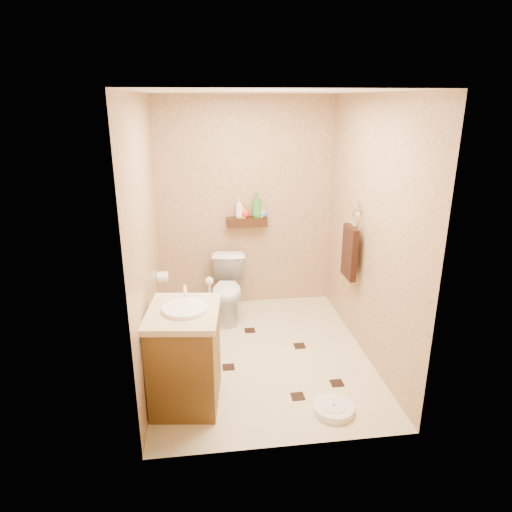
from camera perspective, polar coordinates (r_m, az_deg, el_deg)
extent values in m
plane|color=beige|center=(4.52, 0.65, -12.16)|extent=(2.50, 2.50, 0.00)
cube|color=tan|center=(5.24, -1.26, 6.41)|extent=(2.00, 0.04, 2.40)
cube|color=tan|center=(2.88, 4.29, -4.44)|extent=(2.00, 0.04, 2.40)
cube|color=tan|center=(4.02, -13.55, 1.97)|extent=(0.04, 2.50, 2.40)
cube|color=tan|center=(4.29, 14.07, 3.00)|extent=(0.04, 2.50, 2.40)
cube|color=white|center=(3.87, 0.79, 19.87)|extent=(2.00, 2.50, 0.02)
cube|color=#3B1F10|center=(5.20, -1.15, 4.29)|extent=(0.46, 0.14, 0.10)
cube|color=black|center=(4.33, -3.46, -13.69)|extent=(0.11, 0.11, 0.01)
cube|color=black|center=(4.67, 5.47, -11.11)|extent=(0.11, 0.11, 0.01)
cube|color=black|center=(3.98, 5.24, -17.07)|extent=(0.11, 0.11, 0.01)
cube|color=black|center=(4.87, -6.18, -9.79)|extent=(0.11, 0.11, 0.01)
cube|color=black|center=(4.18, 10.07, -15.37)|extent=(0.11, 0.11, 0.01)
cube|color=black|center=(4.94, -0.78, -9.28)|extent=(0.11, 0.11, 0.01)
imported|color=white|center=(5.08, -3.55, -4.22)|extent=(0.46, 0.71, 0.68)
cube|color=brown|center=(3.77, -8.80, -12.60)|extent=(0.58, 0.68, 0.76)
cube|color=beige|center=(3.58, -9.13, -7.06)|extent=(0.63, 0.73, 0.05)
cylinder|color=white|center=(3.56, -8.84, -6.62)|extent=(0.35, 0.35, 0.05)
cylinder|color=silver|center=(3.73, -8.84, -4.33)|extent=(0.03, 0.03, 0.12)
cylinder|color=white|center=(3.84, 9.66, -18.33)|extent=(0.33, 0.33, 0.06)
cylinder|color=white|center=(3.82, 9.69, -17.95)|extent=(0.19, 0.19, 0.01)
cylinder|color=#1A6865|center=(5.10, -5.71, -7.59)|extent=(0.12, 0.12, 0.14)
cylinder|color=white|center=(4.99, -5.80, -5.03)|extent=(0.02, 0.02, 0.38)
sphere|color=white|center=(4.92, -5.87, -3.11)|extent=(0.09, 0.09, 0.09)
cube|color=silver|center=(4.47, 12.92, 6.10)|extent=(0.03, 0.06, 0.08)
torus|color=silver|center=(4.48, 12.39, 4.60)|extent=(0.02, 0.19, 0.19)
cube|color=black|center=(4.56, 11.62, 0.46)|extent=(0.06, 0.30, 0.52)
cylinder|color=white|center=(4.82, -11.59, -2.57)|extent=(0.11, 0.11, 0.11)
cylinder|color=silver|center=(4.80, -12.11, -1.93)|extent=(0.04, 0.02, 0.02)
imported|color=white|center=(5.15, -2.12, 6.01)|extent=(0.09, 0.09, 0.23)
imported|color=gold|center=(5.17, -1.54, 5.60)|extent=(0.09, 0.09, 0.15)
imported|color=red|center=(5.17, -1.37, 5.53)|extent=(0.14, 0.14, 0.13)
imported|color=#36892D|center=(5.17, 0.09, 6.41)|extent=(0.16, 0.16, 0.29)
imported|color=#D98048|center=(5.19, 0.65, 5.70)|extent=(0.10, 0.10, 0.15)
imported|color=#5381CF|center=(5.20, 0.86, 5.59)|extent=(0.12, 0.12, 0.13)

